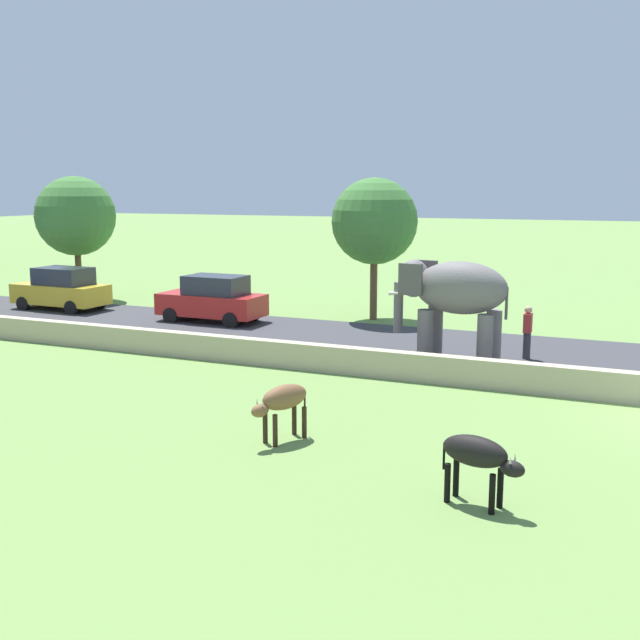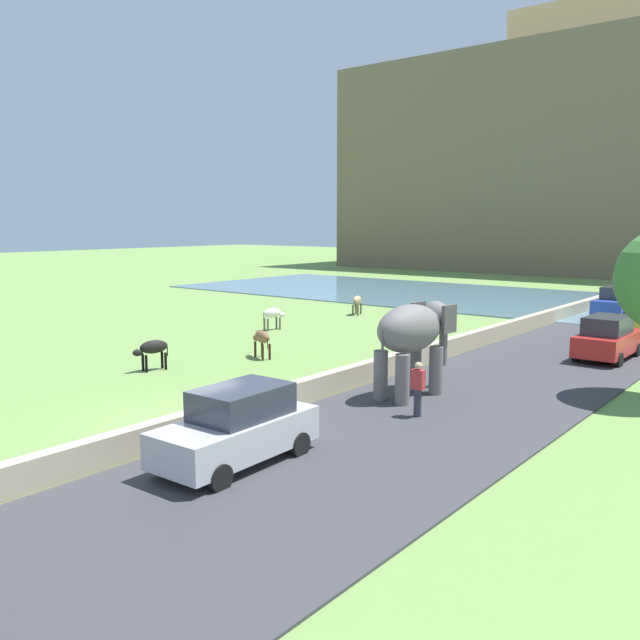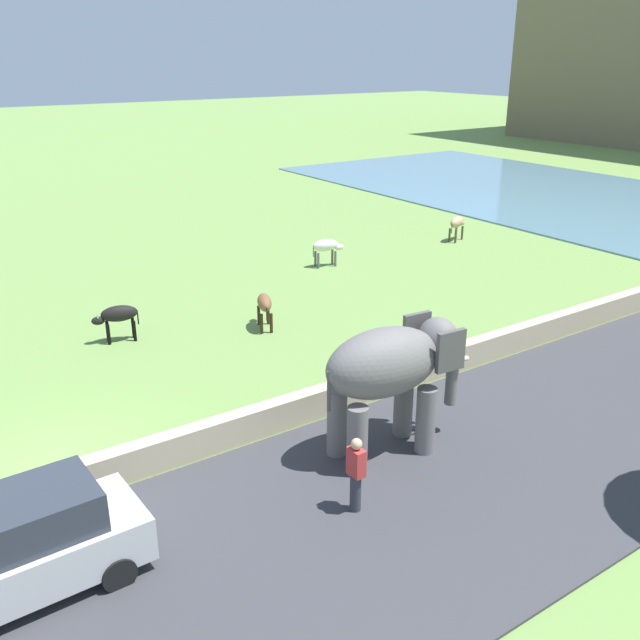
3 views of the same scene
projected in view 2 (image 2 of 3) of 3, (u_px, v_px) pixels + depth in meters
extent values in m
plane|color=#6B8E47|center=(182.00, 424.00, 18.23)|extent=(220.00, 220.00, 0.00)
cube|color=#38383D|center=(594.00, 342.00, 30.55)|extent=(7.00, 120.00, 0.06)
cube|color=tan|center=(498.00, 332.00, 31.31)|extent=(0.40, 110.00, 0.74)
cube|color=slate|center=(402.00, 292.00, 53.13)|extent=(36.00, 18.00, 0.08)
cube|color=#75664C|center=(638.00, 164.00, 74.74)|extent=(64.00, 28.00, 24.22)
cylinder|color=tan|center=(537.00, 45.00, 80.23)|extent=(3.79, 3.79, 5.15)
ellipsoid|color=slate|center=(410.00, 328.00, 20.60)|extent=(1.65, 2.82, 1.50)
cylinder|color=slate|center=(414.00, 367.00, 21.72)|extent=(0.44, 0.44, 1.60)
cylinder|color=slate|center=(436.00, 371.00, 21.14)|extent=(0.44, 0.44, 1.60)
cylinder|color=slate|center=(381.00, 376.00, 20.48)|extent=(0.44, 0.44, 1.60)
cylinder|color=slate|center=(402.00, 380.00, 19.90)|extent=(0.44, 0.44, 1.60)
ellipsoid|color=slate|center=(436.00, 318.00, 21.58)|extent=(1.08, 0.99, 1.10)
cube|color=#504C4C|center=(418.00, 315.00, 21.89)|extent=(0.19, 0.71, 0.90)
cube|color=#504C4C|center=(449.00, 319.00, 21.06)|extent=(0.19, 0.71, 0.90)
cylinder|color=slate|center=(443.00, 343.00, 22.04)|extent=(0.28, 0.28, 1.50)
cone|color=silver|center=(437.00, 329.00, 22.08)|extent=(0.17, 0.57, 0.17)
cone|color=silver|center=(448.00, 330.00, 21.78)|extent=(0.17, 0.57, 0.17)
cylinder|color=#504C4C|center=(383.00, 345.00, 19.71)|extent=(0.08, 0.08, 0.90)
cylinder|color=#33333D|center=(418.00, 404.00, 18.72)|extent=(0.22, 0.22, 0.85)
cube|color=#B73333|center=(418.00, 379.00, 18.62)|extent=(0.36, 0.22, 0.56)
sphere|color=tan|center=(418.00, 366.00, 18.56)|extent=(0.22, 0.22, 0.22)
cube|color=#B7B7BC|center=(236.00, 436.00, 15.05)|extent=(1.81, 4.05, 0.80)
cube|color=#2D333D|center=(242.00, 402.00, 15.10)|extent=(1.51, 2.24, 0.70)
cylinder|color=black|center=(220.00, 478.00, 13.60)|extent=(0.20, 0.60, 0.60)
cylinder|color=black|center=(168.00, 461.00, 14.56)|extent=(0.20, 0.60, 0.60)
cylinder|color=black|center=(300.00, 445.00, 15.65)|extent=(0.20, 0.60, 0.60)
cylinder|color=black|center=(250.00, 432.00, 16.61)|extent=(0.20, 0.60, 0.60)
cube|color=red|center=(608.00, 343.00, 26.71)|extent=(1.73, 4.01, 0.80)
cube|color=#2D333D|center=(608.00, 325.00, 26.45)|extent=(1.46, 2.21, 0.70)
cylinder|color=black|center=(597.00, 346.00, 28.27)|extent=(0.19, 0.60, 0.60)
cylinder|color=black|center=(637.00, 350.00, 27.26)|extent=(0.19, 0.60, 0.60)
cylinder|color=black|center=(576.00, 355.00, 26.28)|extent=(0.19, 0.60, 0.60)
cylinder|color=black|center=(619.00, 360.00, 25.27)|extent=(0.19, 0.60, 0.60)
cylinder|color=black|center=(640.00, 325.00, 33.88)|extent=(0.20, 0.60, 0.60)
cylinder|color=black|center=(625.00, 332.00, 31.92)|extent=(0.20, 0.60, 0.60)
cube|color=#2D4CA8|center=(616.00, 306.00, 38.71)|extent=(1.83, 4.05, 0.80)
cube|color=#2D333D|center=(618.00, 293.00, 38.75)|extent=(1.52, 2.25, 0.70)
cylinder|color=black|center=(623.00, 316.00, 37.27)|extent=(0.20, 0.61, 0.60)
cylinder|color=black|center=(594.00, 314.00, 38.31)|extent=(0.20, 0.61, 0.60)
cylinder|color=black|center=(637.00, 311.00, 39.22)|extent=(0.20, 0.61, 0.60)
cylinder|color=black|center=(609.00, 309.00, 40.26)|extent=(0.20, 0.61, 0.60)
ellipsoid|color=silver|center=(272.00, 313.00, 34.14)|extent=(0.64, 1.16, 0.50)
cylinder|color=#595753|center=(276.00, 323.00, 34.58)|extent=(0.10, 0.10, 0.65)
cylinder|color=#595753|center=(280.00, 324.00, 34.35)|extent=(0.10, 0.10, 0.65)
cylinder|color=#595753|center=(264.00, 324.00, 34.09)|extent=(0.10, 0.10, 0.65)
cylinder|color=#595753|center=(268.00, 325.00, 33.86)|extent=(0.10, 0.10, 0.65)
ellipsoid|color=silver|center=(282.00, 315.00, 34.56)|extent=(0.31, 0.44, 0.26)
cone|color=beige|center=(281.00, 311.00, 34.61)|extent=(0.04, 0.04, 0.12)
cone|color=beige|center=(283.00, 312.00, 34.47)|extent=(0.04, 0.04, 0.12)
cylinder|color=#595753|center=(264.00, 318.00, 33.82)|extent=(0.04, 0.04, 0.45)
ellipsoid|color=brown|center=(262.00, 337.00, 26.98)|extent=(1.18, 0.84, 0.50)
cylinder|color=#302014|center=(255.00, 349.00, 27.33)|extent=(0.10, 0.10, 0.65)
cylinder|color=#302014|center=(262.00, 349.00, 27.47)|extent=(0.10, 0.10, 0.65)
cylinder|color=#302014|center=(263.00, 353.00, 26.65)|extent=(0.10, 0.10, 0.65)
cylinder|color=#302014|center=(270.00, 352.00, 26.80)|extent=(0.10, 0.10, 0.65)
ellipsoid|color=brown|center=(256.00, 338.00, 27.55)|extent=(0.46, 0.38, 0.26)
cone|color=beige|center=(254.00, 334.00, 27.49)|extent=(0.04, 0.04, 0.12)
cone|color=beige|center=(258.00, 334.00, 27.57)|extent=(0.04, 0.04, 0.12)
cylinder|color=#302014|center=(268.00, 344.00, 26.54)|extent=(0.04, 0.04, 0.45)
ellipsoid|color=tan|center=(357.00, 300.00, 39.85)|extent=(0.82, 1.18, 0.50)
cylinder|color=#493D2C|center=(356.00, 309.00, 40.34)|extent=(0.10, 0.10, 0.65)
cylinder|color=#493D2C|center=(361.00, 309.00, 40.25)|extent=(0.10, 0.10, 0.65)
cylinder|color=#493D2C|center=(353.00, 310.00, 39.61)|extent=(0.10, 0.10, 0.65)
cylinder|color=#493D2C|center=(358.00, 310.00, 39.52)|extent=(0.10, 0.10, 0.65)
ellipsoid|color=tan|center=(359.00, 301.00, 40.47)|extent=(0.37, 0.46, 0.26)
cone|color=beige|center=(358.00, 298.00, 40.47)|extent=(0.04, 0.04, 0.12)
cone|color=beige|center=(361.00, 299.00, 40.42)|extent=(0.04, 0.04, 0.12)
cylinder|color=#493D2C|center=(355.00, 304.00, 39.37)|extent=(0.04, 0.04, 0.45)
ellipsoid|color=black|center=(154.00, 347.00, 24.78)|extent=(0.68, 1.17, 0.50)
cylinder|color=black|center=(146.00, 364.00, 24.51)|extent=(0.10, 0.10, 0.65)
cylinder|color=black|center=(143.00, 362.00, 24.75)|extent=(0.10, 0.10, 0.65)
cylinder|color=black|center=(166.00, 361.00, 24.98)|extent=(0.10, 0.10, 0.65)
cylinder|color=black|center=(162.00, 360.00, 25.22)|extent=(0.10, 0.10, 0.65)
ellipsoid|color=black|center=(138.00, 353.00, 24.42)|extent=(0.32, 0.44, 0.26)
cone|color=beige|center=(139.00, 349.00, 24.32)|extent=(0.04, 0.04, 0.12)
cone|color=beige|center=(137.00, 348.00, 24.46)|extent=(0.04, 0.04, 0.12)
cylinder|color=black|center=(167.00, 350.00, 25.14)|extent=(0.04, 0.04, 0.45)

